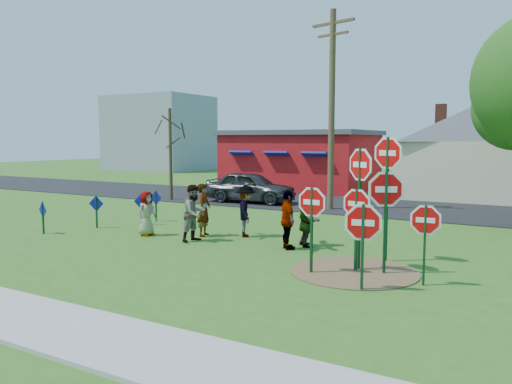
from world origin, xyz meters
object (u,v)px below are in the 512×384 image
stop_sign_d (386,197)px  person_a (147,213)px  stop_sign_b (388,166)px  stop_sign_a (312,210)px  person_b (204,210)px  suv (250,187)px  stop_sign_c (360,180)px  utility_pole (332,106)px

stop_sign_d → person_a: stop_sign_d is taller
stop_sign_b → person_a: bearing=-157.9°
stop_sign_a → person_a: (-6.89, 1.75, -0.81)m
stop_sign_d → person_b: (-6.70, 1.81, -1.01)m
suv → stop_sign_d: bearing=-140.5°
person_a → stop_sign_b: bearing=-82.2°
stop_sign_c → suv: stop_sign_c is taller
stop_sign_c → person_b: bearing=-165.2°
stop_sign_a → suv: bearing=130.9°
stop_sign_c → person_b: stop_sign_c is taller
stop_sign_d → person_b: bearing=138.4°
stop_sign_d → person_b: stop_sign_d is taller
stop_sign_a → stop_sign_b: size_ratio=0.65×
stop_sign_d → person_a: (-8.48, 0.92, -1.14)m
stop_sign_c → person_a: stop_sign_c is taller
stop_sign_d → utility_pole: utility_pole is taller
stop_sign_c → suv: size_ratio=0.68×
utility_pole → stop_sign_b: bearing=-60.5°
utility_pole → stop_sign_c: bearing=-65.3°
stop_sign_a → suv: (-8.24, 11.21, -0.73)m
person_a → person_b: 2.00m
person_b → utility_pole: 9.28m
stop_sign_c → utility_pole: 11.32m
stop_sign_a → person_b: stop_sign_a is taller
stop_sign_d → person_b: size_ratio=1.49×
person_a → suv: size_ratio=0.32×
person_a → suv: 9.56m
utility_pole → person_b: bearing=-99.7°
utility_pole → suv: bearing=176.3°
person_a → stop_sign_c: bearing=-91.1°
person_b → stop_sign_a: bearing=-131.4°
stop_sign_a → stop_sign_b: (1.27, 2.14, 1.01)m
stop_sign_b → utility_pole: size_ratio=0.38×
stop_sign_b → suv: bearing=155.8°
stop_sign_a → utility_pole: 11.99m
stop_sign_c → stop_sign_d: stop_sign_c is taller
stop_sign_c → person_b: (-6.02, 1.74, -1.39)m
stop_sign_d → suv: bearing=107.0°
stop_sign_b → stop_sign_c: size_ratio=1.09×
suv → utility_pole: bearing=-97.6°
stop_sign_d → person_b: 7.01m
suv → utility_pole: utility_pole is taller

